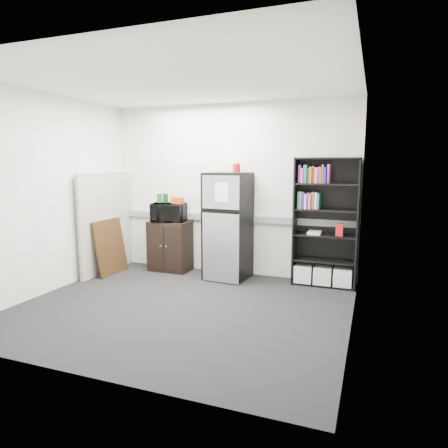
% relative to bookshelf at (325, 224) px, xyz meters
% --- Properties ---
extents(floor, '(4.00, 4.00, 0.00)m').
position_rel_bookshelf_xyz_m(floor, '(-1.53, -1.57, -0.91)').
color(floor, black).
rests_on(floor, ground).
extents(wall_back, '(4.00, 0.02, 2.70)m').
position_rel_bookshelf_xyz_m(wall_back, '(-1.53, 0.18, 0.44)').
color(wall_back, silver).
rests_on(wall_back, floor).
extents(wall_right, '(0.02, 3.50, 2.70)m').
position_rel_bookshelf_xyz_m(wall_right, '(0.47, -1.57, 0.44)').
color(wall_right, silver).
rests_on(wall_right, floor).
extents(wall_left, '(0.02, 3.50, 2.70)m').
position_rel_bookshelf_xyz_m(wall_left, '(-3.53, -1.57, 0.44)').
color(wall_left, silver).
rests_on(wall_left, floor).
extents(ceiling, '(4.00, 3.50, 0.02)m').
position_rel_bookshelf_xyz_m(ceiling, '(-1.53, -1.57, 1.79)').
color(ceiling, white).
rests_on(ceiling, wall_back).
extents(electrical_raceway, '(3.92, 0.05, 0.10)m').
position_rel_bookshelf_xyz_m(electrical_raceway, '(-1.53, 0.15, -0.01)').
color(electrical_raceway, gray).
rests_on(electrical_raceway, wall_back).
extents(wall_note, '(0.14, 0.00, 0.10)m').
position_rel_bookshelf_xyz_m(wall_note, '(-1.88, 0.18, 0.64)').
color(wall_note, white).
rests_on(wall_note, wall_back).
extents(bookshelf, '(0.90, 0.34, 1.85)m').
position_rel_bookshelf_xyz_m(bookshelf, '(0.00, 0.00, 0.00)').
color(bookshelf, black).
rests_on(bookshelf, floor).
extents(cubicle_partition, '(0.06, 1.30, 1.62)m').
position_rel_bookshelf_xyz_m(cubicle_partition, '(-3.43, -0.49, -0.10)').
color(cubicle_partition, gray).
rests_on(cubicle_partition, floor).
extents(cabinet, '(0.66, 0.44, 0.83)m').
position_rel_bookshelf_xyz_m(cabinet, '(-2.49, -0.06, -0.50)').
color(cabinet, black).
rests_on(cabinet, floor).
extents(microwave, '(0.61, 0.48, 0.30)m').
position_rel_bookshelf_xyz_m(microwave, '(-2.49, -0.08, 0.06)').
color(microwave, black).
rests_on(microwave, cabinet).
extents(snack_box_a, '(0.07, 0.06, 0.15)m').
position_rel_bookshelf_xyz_m(snack_box_a, '(-2.68, -0.05, 0.29)').
color(snack_box_a, '#1A5D1A').
rests_on(snack_box_a, microwave).
extents(snack_box_b, '(0.08, 0.07, 0.15)m').
position_rel_bookshelf_xyz_m(snack_box_b, '(-2.57, -0.05, 0.29)').
color(snack_box_b, '#0C3611').
rests_on(snack_box_b, microwave).
extents(snack_box_c, '(0.08, 0.06, 0.14)m').
position_rel_bookshelf_xyz_m(snack_box_c, '(-2.43, -0.05, 0.28)').
color(snack_box_c, gold).
rests_on(snack_box_c, microwave).
extents(snack_bag, '(0.20, 0.15, 0.10)m').
position_rel_bookshelf_xyz_m(snack_bag, '(-2.32, -0.10, 0.26)').
color(snack_bag, '#BD3F12').
rests_on(snack_bag, microwave).
extents(refrigerator, '(0.67, 0.69, 1.63)m').
position_rel_bookshelf_xyz_m(refrigerator, '(-1.44, -0.14, -0.10)').
color(refrigerator, black).
rests_on(refrigerator, floor).
extents(coffee_can, '(0.12, 0.12, 0.16)m').
position_rel_bookshelf_xyz_m(coffee_can, '(-1.35, -0.02, 0.80)').
color(coffee_can, '#AC0716').
rests_on(coffee_can, refrigerator).
extents(framed_poster, '(0.18, 0.69, 0.88)m').
position_rel_bookshelf_xyz_m(framed_poster, '(-3.30, -0.58, -0.47)').
color(framed_poster, black).
rests_on(framed_poster, floor).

